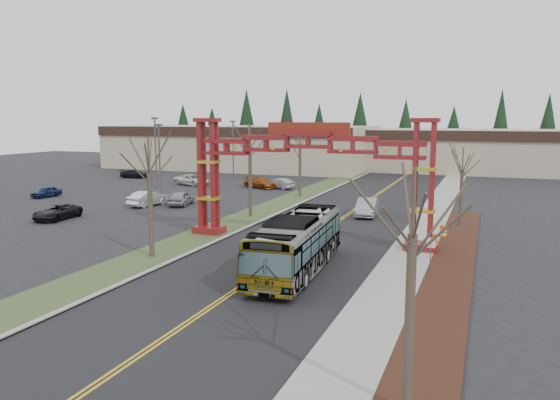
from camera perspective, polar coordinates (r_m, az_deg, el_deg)
The scene contains 35 objects.
ground at distance 23.92m, azimuth -10.97°, elevation -13.39°, with size 200.00×200.00×0.00m, color black.
road at distance 46.21m, azimuth 5.58°, elevation -2.57°, with size 12.00×110.00×0.02m, color black.
lane_line_left at distance 46.24m, azimuth 5.44°, elevation -2.54°, with size 0.12×100.00×0.01m, color gold.
lane_line_right at distance 46.17m, azimuth 5.72°, elevation -2.56°, with size 0.12×100.00×0.01m, color gold.
curb_right at distance 45.00m, azimuth 13.16°, elevation -2.97°, with size 0.30×110.00×0.15m, color #9E9F99.
sidewalk_right at distance 44.84m, azimuth 15.00°, elevation -3.08°, with size 2.60×110.00×0.14m, color gray.
landscape_strip at distance 30.13m, azimuth 16.93°, elevation -8.85°, with size 2.60×50.00×0.12m, color black.
grass_median at distance 48.88m, azimuth -3.51°, elevation -1.89°, with size 4.00×110.00×0.08m, color #364C26.
curb_left at distance 48.15m, azimuth -1.50°, elevation -2.00°, with size 0.30×110.00×0.15m, color #9E9F99.
gateway_arch at distance 38.75m, azimuth 2.95°, elevation 4.25°, with size 18.20×1.60×8.90m.
retail_building_west at distance 100.06m, azimuth -3.91°, elevation 5.58°, with size 46.00×22.30×7.50m.
retail_building_east at distance 98.88m, azimuth 19.83°, elevation 4.92°, with size 38.00×20.30×7.00m.
conifer_treeline at distance 111.40m, azimuth 15.00°, elevation 7.01°, with size 116.10×5.60×13.00m.
transit_bus at distance 31.71m, azimuth 1.79°, elevation -4.60°, with size 2.80×11.96×3.33m, color #929399.
silver_sedan at distance 50.51m, azimuth 9.07°, elevation -0.76°, with size 1.72×4.93×1.63m, color #A5A8AD.
parked_car_near_a at distance 57.07m, azimuth -10.30°, elevation 0.22°, with size 1.78×4.43×1.51m, color #9B9CA2.
parked_car_near_b at distance 57.27m, azimuth -13.60°, elevation 0.16°, with size 1.63×4.67×1.54m, color silver.
parked_car_near_c at distance 52.14m, azimuth -22.27°, elevation -1.16°, with size 2.21×4.79×1.33m, color black.
parked_car_mid_a at distance 70.08m, azimuth -2.08°, elevation 1.83°, with size 1.96×4.83×1.40m, color #8E4013.
parked_car_mid_b at distance 67.37m, azimuth -23.24°, elevation 0.79°, with size 1.45×3.60×1.23m, color #172250.
parked_car_far_a at distance 69.35m, azimuth -0.05°, elevation 1.73°, with size 1.41×4.04×1.33m, color #A6A8AE.
parked_car_far_b at distance 73.96m, azimuth -9.16°, elevation 2.09°, with size 2.40×5.20×1.44m, color silver.
parked_car_far_c at distance 84.78m, azimuth -14.95°, elevation 2.67°, with size 1.78×4.39×1.27m, color black.
bare_tree_median_near at distance 35.33m, azimuth -13.52°, elevation 2.97°, with size 3.29×3.29×7.80m.
bare_tree_median_mid at distance 48.92m, azimuth -3.16°, elevation 5.36°, with size 3.22×3.22×8.35m.
bare_tree_median_far at distance 61.88m, azimuth 2.11°, elevation 5.43°, with size 3.40×3.40×7.81m.
bare_tree_right_near at distance 16.09m, azimuth 13.68°, elevation -3.65°, with size 2.92×2.92×7.51m.
bare_tree_right_far at distance 46.94m, azimuth 18.51°, elevation 2.93°, with size 2.90×2.90×6.58m.
light_pole_near at distance 58.14m, azimuth -12.48°, elevation 4.32°, with size 0.72×0.36×8.31m.
light_pole_mid at distance 72.26m, azimuth -12.88°, elevation 5.41°, with size 0.78×0.39×9.01m.
light_pole_far at distance 81.20m, azimuth -4.93°, elevation 5.72°, with size 0.74×0.37×8.54m.
street_sign at distance 32.30m, azimuth 15.48°, elevation -4.86°, with size 0.49×0.09×2.17m.
barrel_south at distance 37.81m, azimuth 15.79°, elevation -4.66°, with size 0.49×0.49×0.90m.
barrel_mid at distance 39.24m, azimuth 15.62°, elevation -4.14°, with size 0.52×0.52×0.96m.
barrel_north at distance 42.39m, azimuth 16.66°, elevation -3.22°, with size 0.54×0.54×0.99m.
Camera 1 is at (11.90, -18.76, 8.86)m, focal length 35.00 mm.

